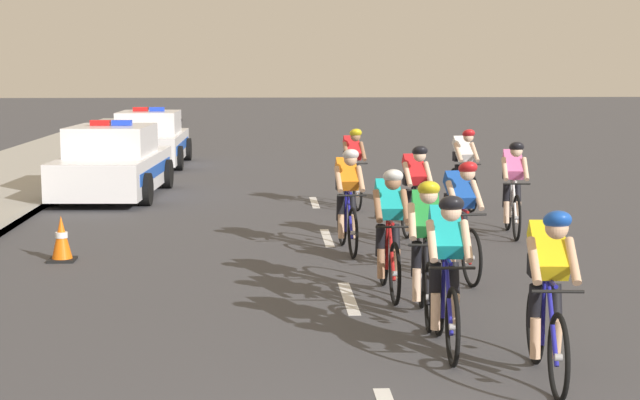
{
  "coord_description": "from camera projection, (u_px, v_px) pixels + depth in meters",
  "views": [
    {
      "loc": [
        -0.95,
        -4.84,
        2.68
      ],
      "look_at": [
        -0.31,
        6.54,
        1.1
      ],
      "focal_mm": 54.18,
      "sensor_mm": 36.0,
      "label": 1
    }
  ],
  "objects": [
    {
      "name": "cyclist_seventh",
      "position": [
        415.0,
        193.0,
        14.55
      ],
      "size": [
        0.44,
        1.72,
        1.56
      ],
      "color": "black",
      "rests_on": "ground"
    },
    {
      "name": "cyclist_lead",
      "position": [
        548.0,
        292.0,
        8.16
      ],
      "size": [
        0.44,
        1.72,
        1.56
      ],
      "color": "black",
      "rests_on": "ground"
    },
    {
      "name": "lane_markings_centre",
      "position": [
        349.0,
        298.0,
        11.25
      ],
      "size": [
        0.14,
        17.6,
        0.01
      ],
      "color": "white",
      "rests_on": "ground"
    },
    {
      "name": "traffic_cone_near",
      "position": [
        62.0,
        239.0,
        13.35
      ],
      "size": [
        0.36,
        0.36,
        0.64
      ],
      "color": "black",
      "rests_on": "ground"
    },
    {
      "name": "police_car_second",
      "position": [
        150.0,
        141.0,
        26.29
      ],
      "size": [
        2.01,
        4.41,
        1.59
      ],
      "color": "white",
      "rests_on": "ground"
    },
    {
      "name": "cyclist_second",
      "position": [
        446.0,
        270.0,
        9.07
      ],
      "size": [
        0.43,
        1.72,
        1.56
      ],
      "color": "black",
      "rests_on": "ground"
    },
    {
      "name": "cyclist_fourth",
      "position": [
        389.0,
        230.0,
        11.29
      ],
      "size": [
        0.42,
        1.72,
        1.56
      ],
      "color": "black",
      "rests_on": "ground"
    },
    {
      "name": "cyclist_fifth",
      "position": [
        460.0,
        218.0,
        12.18
      ],
      "size": [
        0.45,
        1.72,
        1.56
      ],
      "color": "black",
      "rests_on": "ground"
    },
    {
      "name": "cyclist_ninth",
      "position": [
        463.0,
        167.0,
        18.25
      ],
      "size": [
        0.45,
        1.72,
        1.56
      ],
      "color": "black",
      "rests_on": "ground"
    },
    {
      "name": "cyclist_sixth",
      "position": [
        348.0,
        198.0,
        13.96
      ],
      "size": [
        0.44,
        1.72,
        1.56
      ],
      "color": "black",
      "rests_on": "ground"
    },
    {
      "name": "cyclist_tenth",
      "position": [
        353.0,
        167.0,
        18.42
      ],
      "size": [
        0.45,
        1.72,
        1.56
      ],
      "color": "black",
      "rests_on": "ground"
    },
    {
      "name": "police_car_nearest",
      "position": [
        113.0,
        164.0,
        19.97
      ],
      "size": [
        2.17,
        4.48,
        1.59
      ],
      "color": "white",
      "rests_on": "ground"
    },
    {
      "name": "cyclist_third",
      "position": [
        426.0,
        247.0,
        10.18
      ],
      "size": [
        0.44,
        1.72,
        1.56
      ],
      "color": "black",
      "rests_on": "ground"
    },
    {
      "name": "cyclist_eighth",
      "position": [
        513.0,
        187.0,
        15.31
      ],
      "size": [
        0.45,
        1.72,
        1.56
      ],
      "color": "black",
      "rests_on": "ground"
    },
    {
      "name": "kerb_edge",
      "position": [
        45.0,
        202.0,
        18.75
      ],
      "size": [
        0.16,
        60.0,
        0.13
      ],
      "primitive_type": "cube",
      "color": "#9E9E99",
      "rests_on": "ground"
    }
  ]
}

